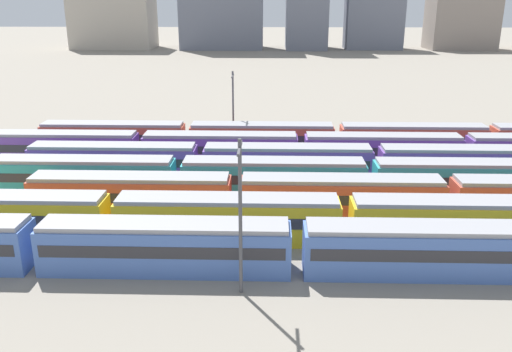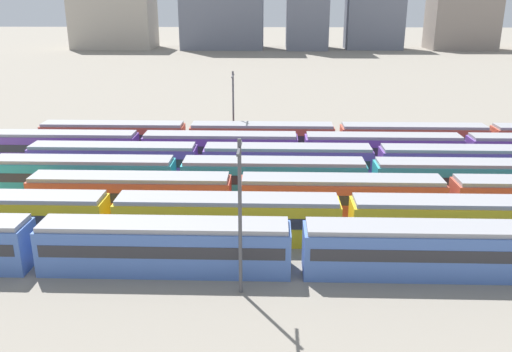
{
  "view_description": "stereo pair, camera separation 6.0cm",
  "coord_description": "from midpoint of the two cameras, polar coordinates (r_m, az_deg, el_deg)",
  "views": [
    {
      "loc": [
        13.9,
        -34.88,
        18.99
      ],
      "look_at": [
        12.4,
        15.6,
        2.04
      ],
      "focal_mm": 37.88,
      "sensor_mm": 36.0,
      "label": 1
    },
    {
      "loc": [
        13.96,
        -34.88,
        18.99
      ],
      "look_at": [
        12.4,
        15.6,
        2.04
      ],
      "focal_mm": 37.88,
      "sensor_mm": 36.0,
      "label": 2
    }
  ],
  "objects": [
    {
      "name": "train_track_3",
      "position": [
        54.16,
        11.94,
        -0.25
      ],
      "size": [
        74.7,
        3.06,
        3.75
      ],
      "color": "teal",
      "rests_on": "ground_plane"
    },
    {
      "name": "train_track_0",
      "position": [
        40.46,
        17.99,
        -7.41
      ],
      "size": [
        93.6,
        3.06,
        3.75
      ],
      "color": "#4C70BC",
      "rests_on": "ground_plane"
    },
    {
      "name": "distant_building_3",
      "position": [
        210.51,
        12.42,
        16.45
      ],
      "size": [
        20.4,
        12.9,
        25.54
      ],
      "primitive_type": "cube",
      "color": "slate",
      "rests_on": "ground_plane"
    },
    {
      "name": "train_track_5",
      "position": [
        67.06,
        21.17,
        2.52
      ],
      "size": [
        112.5,
        3.06,
        3.75
      ],
      "color": "#6B429E",
      "rests_on": "ground_plane"
    },
    {
      "name": "ground_plane",
      "position": [
        55.71,
        -12.83,
        -1.86
      ],
      "size": [
        600.0,
        600.0,
        0.0
      ],
      "primitive_type": "plane",
      "color": "gray"
    },
    {
      "name": "catenary_pole_2",
      "position": [
        34.57,
        -1.66,
        -3.73
      ],
      "size": [
        0.24,
        3.2,
        10.66
      ],
      "color": "#4C4C51",
      "rests_on": "ground_plane"
    },
    {
      "name": "train_track_6",
      "position": [
        73.44,
        23.42,
        3.55
      ],
      "size": [
        112.5,
        3.06,
        3.75
      ],
      "color": "#BC4C38",
      "rests_on": "ground_plane"
    },
    {
      "name": "train_track_2",
      "position": [
        50.88,
        19.62,
        -2.2
      ],
      "size": [
        74.7,
        3.06,
        3.75
      ],
      "color": "#BC4C38",
      "rests_on": "ground_plane"
    },
    {
      "name": "train_track_4",
      "position": [
        61.79,
        21.19,
        1.21
      ],
      "size": [
        93.6,
        3.06,
        3.75
      ],
      "color": "#6B429E",
      "rests_on": "ground_plane"
    },
    {
      "name": "train_track_1",
      "position": [
        43.71,
        -2.98,
        -4.48
      ],
      "size": [
        55.8,
        3.06,
        3.75
      ],
      "color": "yellow",
      "rests_on": "ground_plane"
    },
    {
      "name": "distant_building_0",
      "position": [
        215.51,
        -14.83,
        16.65
      ],
      "size": [
        29.3,
        18.35,
        28.04
      ],
      "primitive_type": "cube",
      "color": "#B2A899",
      "rests_on": "ground_plane"
    },
    {
      "name": "catenary_pole_1",
      "position": [
        70.8,
        -2.39,
        7.51
      ],
      "size": [
        0.24,
        3.2,
        9.82
      ],
      "color": "#4C4C51",
      "rests_on": "ground_plane"
    },
    {
      "name": "distant_building_4",
      "position": [
        218.54,
        20.9,
        14.82
      ],
      "size": [
        23.3,
        16.35,
        18.38
      ],
      "primitive_type": "cube",
      "color": "gray",
      "rests_on": "ground_plane"
    }
  ]
}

